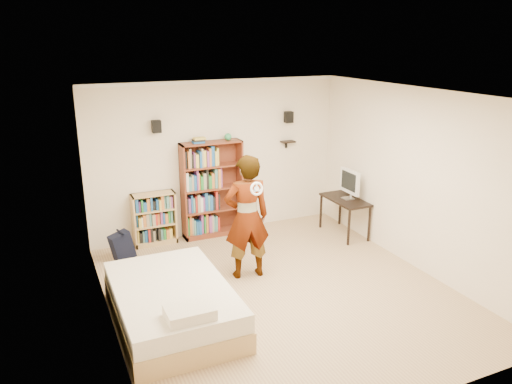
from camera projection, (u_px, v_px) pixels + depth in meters
ground at (280, 291)px, 6.93m from camera, size 4.50×5.00×0.01m
room_shell at (282, 168)px, 6.40m from camera, size 4.52×5.02×2.71m
crown_molding at (283, 97)px, 6.13m from camera, size 4.50×5.00×0.06m
speaker_left at (156, 126)px, 8.01m from camera, size 0.14×0.12×0.20m
speaker_right at (289, 117)px, 8.95m from camera, size 0.14×0.12×0.20m
wall_shelf at (288, 142)px, 9.09m from camera, size 0.25×0.16×0.02m
tall_bookshelf at (212, 190)px, 8.66m from camera, size 1.06×0.31×1.68m
low_bookshelf at (154, 219)px, 8.39m from camera, size 0.72×0.27×0.90m
computer_desk at (344, 216)px, 8.84m from camera, size 0.49×0.97×0.66m
imac at (349, 184)px, 8.67m from camera, size 0.17×0.53×0.52m
daybed at (172, 299)px, 6.10m from camera, size 1.35×2.07×0.61m
person at (247, 217)px, 7.12m from camera, size 0.71×0.51×1.83m
wii_wheel at (257, 189)px, 6.67m from camera, size 0.19×0.07×0.19m
navy_bag at (122, 246)px, 7.83m from camera, size 0.41×0.33×0.48m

